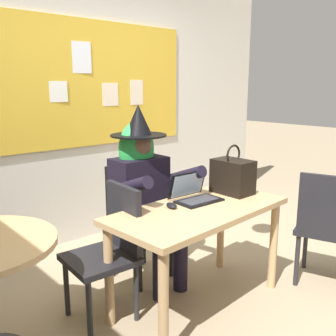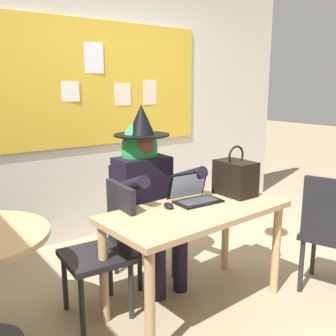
{
  "view_description": "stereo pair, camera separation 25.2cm",
  "coord_description": "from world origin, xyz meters",
  "px_view_note": "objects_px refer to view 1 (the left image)",
  "views": [
    {
      "loc": [
        -1.91,
        -1.62,
        1.54
      ],
      "look_at": [
        -0.12,
        0.37,
        0.96
      ],
      "focal_mm": 40.82,
      "sensor_mm": 36.0,
      "label": 1
    },
    {
      "loc": [
        -1.71,
        -1.78,
        1.54
      ],
      "look_at": [
        -0.12,
        0.37,
        0.96
      ],
      "focal_mm": 40.82,
      "sensor_mm": 36.0,
      "label": 2
    }
  ],
  "objects_px": {
    "chair_at_desk": "(135,213)",
    "chair_spare_by_window": "(110,245)",
    "computer_mouse": "(172,205)",
    "handbag": "(233,176)",
    "desk_main": "(199,222)",
    "chair_extra_corner": "(325,223)",
    "person_costumed": "(144,183)",
    "laptop": "(194,194)"
  },
  "relations": [
    {
      "from": "computer_mouse",
      "to": "chair_extra_corner",
      "type": "relative_size",
      "value": 0.11
    },
    {
      "from": "computer_mouse",
      "to": "chair_spare_by_window",
      "type": "xyz_separation_m",
      "value": [
        -0.37,
        0.2,
        -0.24
      ]
    },
    {
      "from": "chair_at_desk",
      "to": "desk_main",
      "type": "bearing_deg",
      "value": 0.76
    },
    {
      "from": "laptop",
      "to": "chair_extra_corner",
      "type": "distance_m",
      "value": 1.04
    },
    {
      "from": "person_costumed",
      "to": "handbag",
      "type": "bearing_deg",
      "value": 48.28
    },
    {
      "from": "desk_main",
      "to": "chair_at_desk",
      "type": "distance_m",
      "value": 0.68
    },
    {
      "from": "chair_at_desk",
      "to": "computer_mouse",
      "type": "distance_m",
      "value": 0.6
    },
    {
      "from": "chair_at_desk",
      "to": "chair_spare_by_window",
      "type": "distance_m",
      "value": 0.59
    },
    {
      "from": "desk_main",
      "to": "chair_spare_by_window",
      "type": "distance_m",
      "value": 0.62
    },
    {
      "from": "person_costumed",
      "to": "laptop",
      "type": "distance_m",
      "value": 0.43
    },
    {
      "from": "chair_extra_corner",
      "to": "desk_main",
      "type": "bearing_deg",
      "value": 134.57
    },
    {
      "from": "chair_spare_by_window",
      "to": "chair_extra_corner",
      "type": "bearing_deg",
      "value": 155.41
    },
    {
      "from": "chair_at_desk",
      "to": "chair_extra_corner",
      "type": "distance_m",
      "value": 1.48
    },
    {
      "from": "computer_mouse",
      "to": "handbag",
      "type": "height_order",
      "value": "handbag"
    },
    {
      "from": "person_costumed",
      "to": "handbag",
      "type": "relative_size",
      "value": 3.7
    },
    {
      "from": "computer_mouse",
      "to": "chair_spare_by_window",
      "type": "relative_size",
      "value": 0.12
    },
    {
      "from": "chair_spare_by_window",
      "to": "chair_extra_corner",
      "type": "relative_size",
      "value": 0.98
    },
    {
      "from": "desk_main",
      "to": "laptop",
      "type": "height_order",
      "value": "laptop"
    },
    {
      "from": "chair_at_desk",
      "to": "chair_spare_by_window",
      "type": "xyz_separation_m",
      "value": [
        -0.47,
        -0.35,
        -0.02
      ]
    },
    {
      "from": "chair_at_desk",
      "to": "person_costumed",
      "type": "xyz_separation_m",
      "value": [
        0.0,
        -0.12,
        0.28
      ]
    },
    {
      "from": "handbag",
      "to": "chair_extra_corner",
      "type": "height_order",
      "value": "handbag"
    },
    {
      "from": "desk_main",
      "to": "person_costumed",
      "type": "height_order",
      "value": "person_costumed"
    },
    {
      "from": "handbag",
      "to": "laptop",
      "type": "bearing_deg",
      "value": 170.46
    },
    {
      "from": "desk_main",
      "to": "chair_spare_by_window",
      "type": "bearing_deg",
      "value": 148.47
    },
    {
      "from": "person_costumed",
      "to": "chair_spare_by_window",
      "type": "distance_m",
      "value": 0.61
    },
    {
      "from": "laptop",
      "to": "chair_extra_corner",
      "type": "relative_size",
      "value": 0.37
    },
    {
      "from": "chair_spare_by_window",
      "to": "chair_extra_corner",
      "type": "height_order",
      "value": "chair_extra_corner"
    },
    {
      "from": "computer_mouse",
      "to": "chair_at_desk",
      "type": "bearing_deg",
      "value": 94.34
    },
    {
      "from": "person_costumed",
      "to": "computer_mouse",
      "type": "distance_m",
      "value": 0.44
    },
    {
      "from": "computer_mouse",
      "to": "chair_spare_by_window",
      "type": "distance_m",
      "value": 0.49
    },
    {
      "from": "desk_main",
      "to": "computer_mouse",
      "type": "distance_m",
      "value": 0.22
    },
    {
      "from": "handbag",
      "to": "chair_spare_by_window",
      "type": "distance_m",
      "value": 1.06
    },
    {
      "from": "chair_extra_corner",
      "to": "computer_mouse",
      "type": "bearing_deg",
      "value": 132.58
    },
    {
      "from": "laptop",
      "to": "person_costumed",
      "type": "bearing_deg",
      "value": 111.56
    },
    {
      "from": "desk_main",
      "to": "chair_at_desk",
      "type": "xyz_separation_m",
      "value": [
        -0.04,
        0.67,
        -0.1
      ]
    },
    {
      "from": "laptop",
      "to": "computer_mouse",
      "type": "relative_size",
      "value": 3.27
    },
    {
      "from": "chair_spare_by_window",
      "to": "handbag",
      "type": "bearing_deg",
      "value": 170.4
    },
    {
      "from": "chair_at_desk",
      "to": "chair_extra_corner",
      "type": "xyz_separation_m",
      "value": [
        0.95,
        -1.14,
        -0.01
      ]
    },
    {
      "from": "handbag",
      "to": "chair_at_desk",
      "type": "bearing_deg",
      "value": 129.87
    },
    {
      "from": "laptop",
      "to": "chair_at_desk",
      "type": "bearing_deg",
      "value": 107.68
    },
    {
      "from": "chair_spare_by_window",
      "to": "chair_extra_corner",
      "type": "xyz_separation_m",
      "value": [
        1.42,
        -0.78,
        0.01
      ]
    },
    {
      "from": "person_costumed",
      "to": "chair_extra_corner",
      "type": "relative_size",
      "value": 1.54
    }
  ]
}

